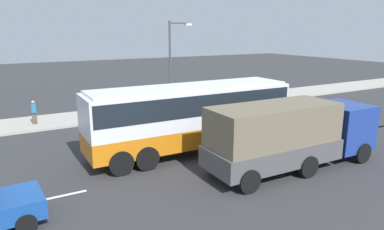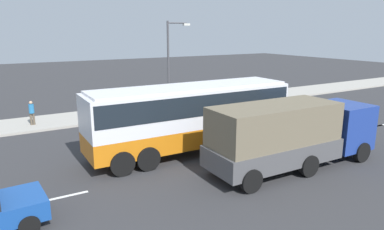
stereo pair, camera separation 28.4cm
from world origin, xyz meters
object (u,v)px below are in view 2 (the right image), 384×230
object	(u,v)px
car_silver_hatch	(255,107)
street_lamp	(171,60)
pedestrian_near_curb	(218,91)
coach_bus	(191,111)
cargo_truck	(292,133)
pedestrian_at_crossing	(32,111)

from	to	relation	value
car_silver_hatch	street_lamp	size ratio (longest dim) A/B	0.71
car_silver_hatch	street_lamp	distance (m)	7.01
car_silver_hatch	pedestrian_near_curb	distance (m)	5.79
coach_bus	pedestrian_near_curb	distance (m)	12.82
cargo_truck	pedestrian_at_crossing	distance (m)	16.38
cargo_truck	pedestrian_at_crossing	world-z (taller)	cargo_truck
car_silver_hatch	street_lamp	bearing A→B (deg)	136.87
pedestrian_near_curb	coach_bus	bearing A→B (deg)	77.46
coach_bus	pedestrian_near_curb	bearing A→B (deg)	49.75
coach_bus	car_silver_hatch	distance (m)	8.61
cargo_truck	car_silver_hatch	xyz separation A→B (m)	(4.75, 8.06, -0.87)
street_lamp	car_silver_hatch	bearing A→B (deg)	-44.87
pedestrian_at_crossing	car_silver_hatch	bearing A→B (deg)	-102.21
pedestrian_near_curb	street_lamp	bearing A→B (deg)	42.68
coach_bus	pedestrian_near_curb	world-z (taller)	coach_bus
pedestrian_near_curb	street_lamp	size ratio (longest dim) A/B	0.24
car_silver_hatch	street_lamp	xyz separation A→B (m)	(-4.42, 4.39, 3.22)
pedestrian_at_crossing	street_lamp	bearing A→B (deg)	-87.22
coach_bus	street_lamp	size ratio (longest dim) A/B	1.60
coach_bus	car_silver_hatch	world-z (taller)	coach_bus
pedestrian_at_crossing	pedestrian_near_curb	bearing A→B (deg)	-79.90
pedestrian_near_curb	car_silver_hatch	bearing A→B (deg)	110.21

